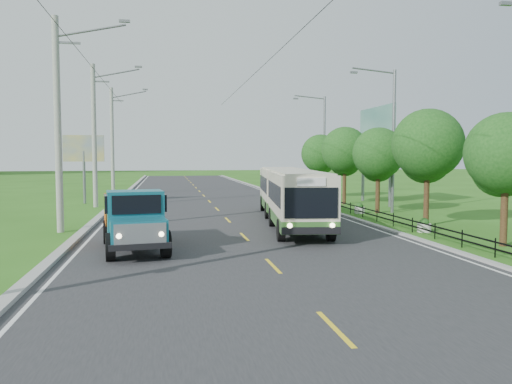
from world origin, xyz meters
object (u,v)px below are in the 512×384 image
object	(u,v)px
planter_mid	(359,209)
bus	(290,192)
streetlight_far	(323,142)
planter_far	(321,198)
pole_far	(113,140)
billboard_right	(377,133)
planter_near	(424,226)
billboard_left	(84,153)
pole_mid	(95,135)
pole_near	(59,123)
streetlight_mid	(391,135)
dump_truck	(134,216)
tree_fourth	(378,156)
tree_back	(320,156)
tree_second	(505,157)
tree_third	(427,148)
tree_fifth	(345,153)

from	to	relation	value
planter_mid	bus	size ratio (longest dim) A/B	0.05
streetlight_far	planter_far	xyz separation A→B (m)	(-2.04, -6.00, -4.62)
pole_far	bus	world-z (taller)	pole_far
planter_far	billboard_right	distance (m)	6.58
planter_near	planter_far	xyz separation A→B (m)	(0.00, 16.00, 0.00)
planter_near	planter_mid	distance (m)	8.00
bus	billboard_left	bearing A→B (deg)	140.13
pole_mid	planter_far	xyz separation A→B (m)	(16.86, 1.00, -4.81)
pole_near	streetlight_mid	world-z (taller)	pole_near
planter_near	dump_truck	distance (m)	13.43
tree_fourth	planter_far	world-z (taller)	tree_fourth
tree_back	tree_second	bearing A→B (deg)	-90.00
streetlight_mid	tree_back	bearing A→B (deg)	93.70
pole_far	streetlight_far	world-z (taller)	pole_far
planter_mid	dump_truck	distance (m)	16.73
planter_far	bus	bearing A→B (deg)	-115.03
tree_second	bus	world-z (taller)	tree_second
bus	tree_third	bearing A→B (deg)	-10.34
tree_fifth	dump_truck	bearing A→B (deg)	-131.47
tree_fifth	billboard_left	xyz separation A→B (m)	(-19.36, 3.86, 0.01)
dump_truck	billboard_right	bearing A→B (deg)	35.94
planter_near	planter_far	size ratio (longest dim) A/B	1.00
pole_mid	streetlight_far	size ratio (longest dim) A/B	1.10
pole_near	planter_far	size ratio (longest dim) A/B	14.93
pole_mid	streetlight_mid	size ratio (longest dim) A/B	1.10
tree_back	planter_near	size ratio (longest dim) A/B	8.21
pole_far	planter_mid	bearing A→B (deg)	-48.41
tree_back	planter_far	bearing A→B (deg)	-106.88
streetlight_far	pole_near	bearing A→B (deg)	-134.86
streetlight_mid	dump_truck	bearing A→B (deg)	-146.16
streetlight_far	planter_mid	distance (m)	14.88
tree_third	tree_fifth	world-z (taller)	tree_third
pole_near	tree_back	xyz separation A→B (m)	(18.12, 17.14, -1.44)
tree_fourth	planter_near	size ratio (longest dim) A/B	8.06
pole_near	dump_truck	world-z (taller)	pole_near
planter_near	tree_fourth	bearing A→B (deg)	81.23
tree_fourth	billboard_right	bearing A→B (deg)	67.36
pole_mid	billboard_left	distance (m)	3.47
billboard_left	dump_truck	size ratio (longest dim) A/B	0.91
pole_far	dump_truck	distance (m)	29.69
pole_mid	streetlight_mid	world-z (taller)	pole_mid
planter_near	streetlight_far	bearing A→B (deg)	84.70
tree_fourth	bus	world-z (taller)	tree_fourth
pole_near	tree_fifth	xyz separation A→B (m)	(18.12, 11.14, -1.24)
tree_fourth	streetlight_mid	bearing A→B (deg)	-10.15
dump_truck	tree_third	bearing A→B (deg)	8.90
planter_mid	tree_fifth	bearing A→B (deg)	78.44
billboard_right	bus	size ratio (longest dim) A/B	0.50
streetlight_far	bus	world-z (taller)	streetlight_far
tree_fourth	planter_mid	bearing A→B (deg)	-173.61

